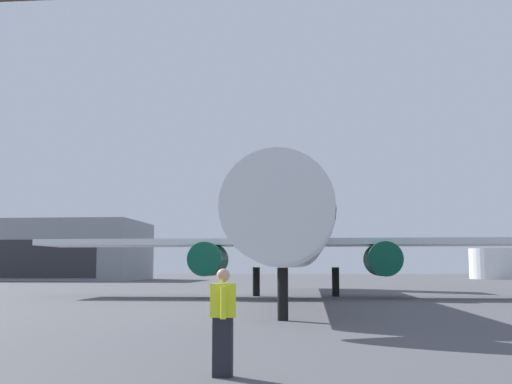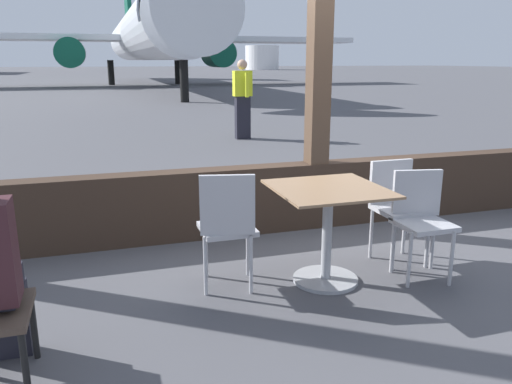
# 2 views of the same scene
# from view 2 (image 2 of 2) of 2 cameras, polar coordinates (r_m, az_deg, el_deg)

# --- Properties ---
(ground_plane) EXTENTS (220.00, 220.00, 0.00)m
(ground_plane) POSITION_cam_2_polar(r_m,az_deg,el_deg) (44.85, -14.95, 11.91)
(ground_plane) COLOR #4C4C51
(window_frame) EXTENTS (7.99, 0.24, 3.91)m
(window_frame) POSITION_cam_2_polar(r_m,az_deg,el_deg) (5.24, 6.98, 10.52)
(window_frame) COLOR #38281E
(window_frame) RESTS_ON ground
(dining_table) EXTENTS (0.83, 0.83, 0.77)m
(dining_table) POSITION_cam_2_polar(r_m,az_deg,el_deg) (4.01, 8.02, -3.78)
(dining_table) COLOR #8C6B4C
(dining_table) RESTS_ON ground
(cafe_chair_window_left) EXTENTS (0.40, 0.40, 0.88)m
(cafe_chair_window_left) POSITION_cam_2_polar(r_m,az_deg,el_deg) (4.55, 15.47, -0.96)
(cafe_chair_window_left) COLOR #B2B2B7
(cafe_chair_window_left) RESTS_ON ground
(cafe_chair_window_right) EXTENTS (0.45, 0.45, 0.86)m
(cafe_chair_window_right) POSITION_cam_2_polar(r_m,az_deg,el_deg) (4.30, 18.01, -2.34)
(cafe_chair_window_right) COLOR #B2B2B7
(cafe_chair_window_right) RESTS_ON ground
(cafe_chair_aisle_left) EXTENTS (0.46, 0.46, 0.93)m
(cafe_chair_aisle_left) POSITION_cam_2_polar(r_m,az_deg,el_deg) (3.80, -3.25, -3.31)
(cafe_chair_aisle_left) COLOR #B2B2B7
(cafe_chair_aisle_left) RESTS_ON ground
(airplane) EXTENTS (30.42, 36.51, 10.25)m
(airplane) POSITION_cam_2_polar(r_m,az_deg,el_deg) (36.45, -12.21, 17.03)
(airplane) COLOR silver
(airplane) RESTS_ON ground
(ground_crew_worker) EXTENTS (0.40, 0.56, 1.74)m
(ground_crew_worker) POSITION_cam_2_polar(r_m,az_deg,el_deg) (11.46, -1.53, 10.49)
(ground_crew_worker) COLOR black
(ground_crew_worker) RESTS_ON ground
(fuel_storage_tank) EXTENTS (6.34, 6.34, 4.44)m
(fuel_storage_tank) POSITION_cam_2_polar(r_m,az_deg,el_deg) (99.61, 0.69, 14.87)
(fuel_storage_tank) COLOR white
(fuel_storage_tank) RESTS_ON ground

